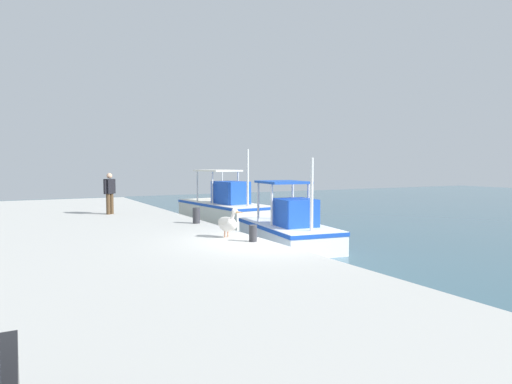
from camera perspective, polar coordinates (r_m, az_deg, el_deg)
quay_pier at (r=10.15m, az=-23.90°, el=-10.28°), size 36.00×10.00×0.80m
fishing_boat_nearest at (r=21.65m, az=-4.19°, el=-2.03°), size 6.42×2.52×3.48m
fishing_boat_second at (r=15.11m, az=4.25°, el=-4.84°), size 4.87×2.60×3.00m
pelican at (r=12.02m, az=-3.73°, el=-4.01°), size 0.96×0.54×0.82m
fisherman_standing at (r=18.62m, az=-18.45°, el=0.08°), size 0.47×0.51×1.66m
mooring_bollard_nearest at (r=15.04m, az=-7.75°, el=-3.05°), size 0.25×0.25×0.53m
mooring_bollard_second at (r=11.37m, az=-0.40°, el=-5.37°), size 0.21×0.21×0.43m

